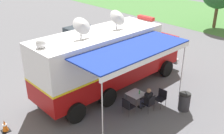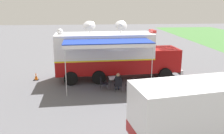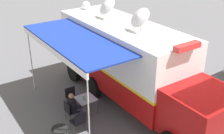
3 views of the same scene
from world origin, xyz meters
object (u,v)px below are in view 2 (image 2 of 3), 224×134
at_px(folding_chair_spare_by_truck, 131,84).
at_px(traffic_cone, 36,76).
at_px(folding_table, 115,79).
at_px(support_truck, 208,113).
at_px(folding_chair_beside_table, 103,82).
at_px(command_truck, 114,54).
at_px(water_bottle, 116,77).
at_px(folding_chair_at_table, 118,84).
at_px(car_behind_truck, 133,50).
at_px(trash_bin, 143,90).
at_px(seated_responder, 118,82).

bearing_deg(folding_chair_spare_by_truck, traffic_cone, -114.85).
distance_m(folding_table, support_truck, 7.83).
relative_size(folding_chair_beside_table, traffic_cone, 1.50).
xyz_separation_m(command_truck, water_bottle, (2.35, -0.07, -1.11)).
distance_m(folding_chair_at_table, support_truck, 7.06).
bearing_deg(water_bottle, traffic_cone, -112.75).
bearing_deg(command_truck, folding_table, -4.59).
distance_m(traffic_cone, support_truck, 13.03).
xyz_separation_m(traffic_cone, car_behind_truck, (-6.58, 8.62, 0.60)).
height_order(folding_chair_at_table, folding_chair_beside_table, same).
height_order(folding_chair_at_table, trash_bin, trash_bin).
distance_m(folding_table, folding_chair_beside_table, 0.91).
relative_size(water_bottle, car_behind_truck, 0.05).
distance_m(support_truck, car_behind_truck, 16.10).
bearing_deg(car_behind_truck, support_truck, 0.80).
relative_size(folding_chair_beside_table, trash_bin, 0.96).
distance_m(folding_table, water_bottle, 0.24).
bearing_deg(support_truck, traffic_cone, -137.06).
xyz_separation_m(seated_responder, traffic_cone, (-2.94, -5.92, -0.37)).
bearing_deg(trash_bin, seated_responder, -130.09).
xyz_separation_m(folding_table, water_bottle, (0.13, 0.11, 0.16)).
bearing_deg(folding_chair_at_table, folding_table, -169.31).
bearing_deg(car_behind_truck, seated_responder, -15.82).
bearing_deg(folding_chair_at_table, command_truck, 179.49).
relative_size(folding_table, traffic_cone, 1.44).
height_order(folding_table, folding_chair_spare_by_truck, folding_chair_spare_by_truck).
bearing_deg(support_truck, seated_responder, -155.99).
bearing_deg(folding_chair_at_table, folding_chair_beside_table, -117.57).
bearing_deg(support_truck, water_bottle, -157.21).
distance_m(command_truck, folding_chair_spare_by_truck, 3.45).
bearing_deg(folding_chair_spare_by_truck, water_bottle, -126.87).
bearing_deg(trash_bin, command_truck, -160.92).
relative_size(water_bottle, folding_chair_beside_table, 0.26).
bearing_deg(seated_responder, folding_chair_beside_table, -108.58).
height_order(command_truck, seated_responder, command_truck).
relative_size(traffic_cone, car_behind_truck, 0.13).
height_order(water_bottle, trash_bin, water_bottle).
distance_m(seated_responder, support_truck, 7.22).
xyz_separation_m(folding_table, support_truck, (7.17, 3.07, 0.71)).
bearing_deg(command_truck, folding_chair_beside_table, -22.40).
distance_m(water_bottle, folding_chair_at_table, 0.74).
distance_m(water_bottle, car_behind_truck, 9.45).
relative_size(water_bottle, seated_responder, 0.18).
height_order(command_truck, folding_chair_at_table, command_truck).
xyz_separation_m(folding_chair_spare_by_truck, support_truck, (6.36, 2.05, 0.87)).
height_order(folding_chair_spare_by_truck, traffic_cone, folding_chair_spare_by_truck).
relative_size(water_bottle, traffic_cone, 0.39).
bearing_deg(car_behind_truck, command_truck, -21.68).
relative_size(folding_table, trash_bin, 0.92).
relative_size(folding_chair_beside_table, support_truck, 0.12).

